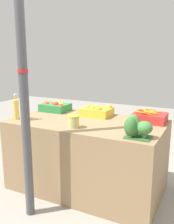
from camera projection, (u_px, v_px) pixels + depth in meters
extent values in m
plane|color=gray|center=(87.00, 186.00, 2.88)|extent=(10.00, 10.00, 0.00)
cube|color=#937551|center=(87.00, 155.00, 2.80)|extent=(1.64, 0.92, 0.78)
cylinder|color=#4C4C51|center=(23.00, 81.00, 2.12)|extent=(0.08, 0.08, 2.53)
cylinder|color=red|center=(23.00, 71.00, 2.10)|extent=(0.09, 0.09, 0.03)
cube|color=#2D8442|center=(55.00, 107.00, 3.20)|extent=(0.34, 0.28, 0.09)
sphere|color=gold|center=(59.00, 103.00, 3.26)|extent=(0.07, 0.07, 0.07)
sphere|color=gold|center=(61.00, 105.00, 3.19)|extent=(0.07, 0.07, 0.07)
sphere|color=#BC562D|center=(52.00, 104.00, 3.21)|extent=(0.06, 0.06, 0.06)
sphere|color=red|center=(56.00, 105.00, 3.14)|extent=(0.08, 0.08, 0.08)
sphere|color=#BC562D|center=(46.00, 104.00, 3.20)|extent=(0.08, 0.08, 0.08)
sphere|color=red|center=(61.00, 106.00, 3.07)|extent=(0.06, 0.06, 0.06)
sphere|color=gold|center=(46.00, 104.00, 3.22)|extent=(0.08, 0.08, 0.08)
sphere|color=red|center=(56.00, 105.00, 3.15)|extent=(0.07, 0.07, 0.07)
sphere|color=#BC562D|center=(61.00, 106.00, 3.08)|extent=(0.06, 0.06, 0.06)
sphere|color=gold|center=(55.00, 103.00, 3.24)|extent=(0.06, 0.06, 0.06)
cube|color=gold|center=(97.00, 112.00, 2.94)|extent=(0.34, 0.28, 0.09)
sphere|color=orange|center=(92.00, 108.00, 2.92)|extent=(0.07, 0.07, 0.07)
sphere|color=orange|center=(109.00, 108.00, 2.96)|extent=(0.08, 0.08, 0.08)
sphere|color=orange|center=(105.00, 108.00, 2.96)|extent=(0.07, 0.07, 0.07)
sphere|color=orange|center=(98.00, 110.00, 2.83)|extent=(0.08, 0.08, 0.08)
sphere|color=orange|center=(92.00, 110.00, 2.88)|extent=(0.09, 0.09, 0.09)
sphere|color=orange|center=(89.00, 108.00, 2.96)|extent=(0.07, 0.07, 0.07)
sphere|color=orange|center=(98.00, 108.00, 2.92)|extent=(0.07, 0.07, 0.07)
sphere|color=orange|center=(99.00, 109.00, 2.86)|extent=(0.08, 0.08, 0.08)
cube|color=red|center=(150.00, 118.00, 2.67)|extent=(0.34, 0.28, 0.09)
cone|color=orange|center=(156.00, 111.00, 2.68)|extent=(0.16, 0.07, 0.02)
cone|color=orange|center=(158.00, 112.00, 2.66)|extent=(0.14, 0.03, 0.03)
cone|color=orange|center=(143.00, 113.00, 2.59)|extent=(0.16, 0.06, 0.03)
cone|color=orange|center=(149.00, 114.00, 2.58)|extent=(0.15, 0.05, 0.03)
cone|color=orange|center=(149.00, 111.00, 2.72)|extent=(0.15, 0.03, 0.03)
cone|color=orange|center=(147.00, 110.00, 2.77)|extent=(0.17, 0.06, 0.02)
cone|color=orange|center=(151.00, 113.00, 2.61)|extent=(0.17, 0.08, 0.03)
cone|color=orange|center=(152.00, 110.00, 2.76)|extent=(0.14, 0.05, 0.03)
cone|color=orange|center=(148.00, 114.00, 2.59)|extent=(0.13, 0.04, 0.03)
cone|color=orange|center=(155.00, 113.00, 2.60)|extent=(0.13, 0.07, 0.03)
cube|color=#2D602D|center=(138.00, 137.00, 2.16)|extent=(0.22, 0.18, 0.01)
ellipsoid|color=#427F3D|center=(133.00, 124.00, 2.19)|extent=(0.12, 0.12, 0.17)
cylinder|color=#B2C693|center=(132.00, 133.00, 2.21)|extent=(0.03, 0.03, 0.02)
ellipsoid|color=#387033|center=(134.00, 128.00, 2.17)|extent=(0.11, 0.11, 0.12)
cylinder|color=#B2C693|center=(134.00, 134.00, 2.18)|extent=(0.03, 0.03, 0.02)
ellipsoid|color=#387033|center=(131.00, 127.00, 2.13)|extent=(0.11, 0.11, 0.17)
cylinder|color=#B2C693|center=(130.00, 136.00, 2.15)|extent=(0.03, 0.03, 0.02)
ellipsoid|color=#427F3D|center=(144.00, 128.00, 2.12)|extent=(0.14, 0.14, 0.11)
cylinder|color=#B2C693|center=(144.00, 136.00, 2.14)|extent=(0.03, 0.03, 0.02)
ellipsoid|color=#427F3D|center=(132.00, 127.00, 2.16)|extent=(0.14, 0.14, 0.15)
cylinder|color=#B2C693|center=(132.00, 134.00, 2.18)|extent=(0.03, 0.03, 0.02)
cylinder|color=gold|center=(16.00, 110.00, 2.77)|extent=(0.06, 0.06, 0.22)
cone|color=gold|center=(15.00, 99.00, 2.75)|extent=(0.06, 0.06, 0.02)
cylinder|color=gold|center=(15.00, 97.00, 2.74)|extent=(0.03, 0.03, 0.04)
cylinder|color=silver|center=(15.00, 95.00, 2.73)|extent=(0.03, 0.03, 0.01)
cylinder|color=beige|center=(23.00, 111.00, 2.73)|extent=(0.08, 0.08, 0.20)
cone|color=beige|center=(23.00, 101.00, 2.70)|extent=(0.08, 0.08, 0.02)
cylinder|color=beige|center=(23.00, 98.00, 2.70)|extent=(0.03, 0.03, 0.05)
cylinder|color=silver|center=(22.00, 95.00, 2.69)|extent=(0.04, 0.04, 0.01)
cylinder|color=#D1CC75|center=(74.00, 122.00, 2.45)|extent=(0.11, 0.11, 0.11)
cylinder|color=gold|center=(73.00, 116.00, 2.43)|extent=(0.12, 0.12, 0.01)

